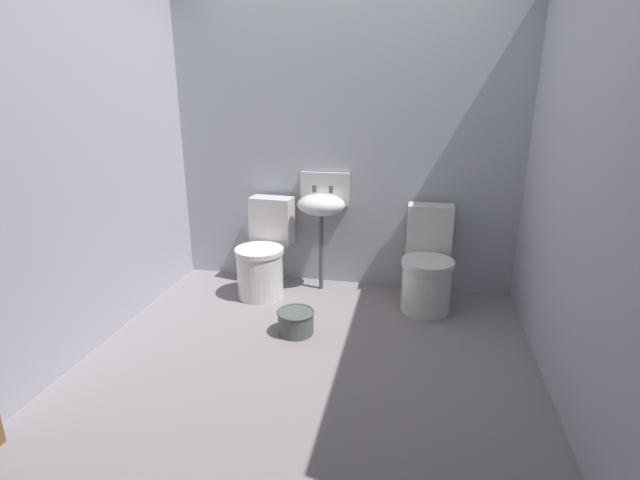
# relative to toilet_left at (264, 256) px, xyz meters

# --- Properties ---
(ground_plane) EXTENTS (3.29, 2.96, 0.08)m
(ground_plane) POSITION_rel_toilet_left_xyz_m (0.61, -0.93, -0.36)
(ground_plane) COLOR gray
(wall_back) EXTENTS (3.29, 0.10, 2.44)m
(wall_back) POSITION_rel_toilet_left_xyz_m (0.61, 0.40, 0.90)
(wall_back) COLOR #A7ADB7
(wall_back) RESTS_ON ground
(wall_left) EXTENTS (0.10, 2.76, 2.44)m
(wall_left) POSITION_rel_toilet_left_xyz_m (-0.88, -0.83, 0.90)
(wall_left) COLOR #ADACBB
(wall_left) RESTS_ON ground
(wall_right) EXTENTS (0.10, 2.76, 2.44)m
(wall_right) POSITION_rel_toilet_left_xyz_m (2.10, -0.83, 0.90)
(wall_right) COLOR #A3A8B7
(wall_right) RESTS_ON ground
(toilet_left) EXTENTS (0.43, 0.62, 0.78)m
(toilet_left) POSITION_rel_toilet_left_xyz_m (0.00, 0.00, 0.00)
(toilet_left) COLOR silver
(toilet_left) RESTS_ON ground
(toilet_right) EXTENTS (0.40, 0.59, 0.78)m
(toilet_right) POSITION_rel_toilet_left_xyz_m (1.34, -0.00, 0.00)
(toilet_right) COLOR silver
(toilet_right) RESTS_ON ground
(sink) EXTENTS (0.42, 0.35, 0.99)m
(sink) POSITION_rel_toilet_left_xyz_m (0.46, 0.19, 0.43)
(sink) COLOR #4D5453
(sink) RESTS_ON ground
(bucket) EXTENTS (0.27, 0.27, 0.17)m
(bucket) POSITION_rel_toilet_left_xyz_m (0.44, -0.65, -0.23)
(bucket) COLOR #4D5453
(bucket) RESTS_ON ground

